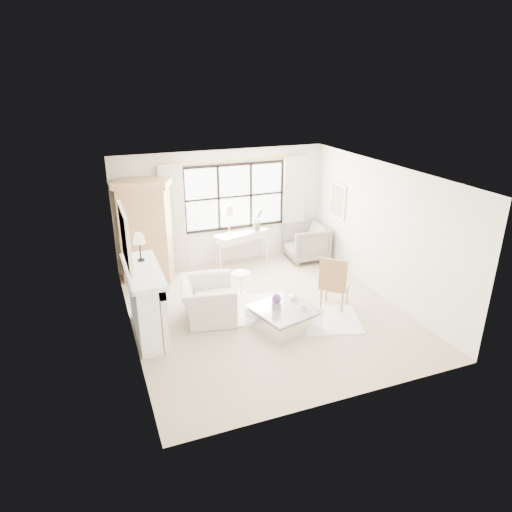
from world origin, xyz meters
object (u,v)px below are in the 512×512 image
object	(u,v)px
coffee_table	(283,318)
armoire	(146,231)
club_armchair	(208,300)
console_table	(242,248)

from	to	relation	value
coffee_table	armoire	bearing A→B (deg)	107.85
armoire	club_armchair	size ratio (longest dim) A/B	1.99
console_table	coffee_table	size ratio (longest dim) A/B	1.12
club_armchair	console_table	bearing A→B (deg)	-22.00
club_armchair	coffee_table	bearing A→B (deg)	-113.44
console_table	coffee_table	distance (m)	3.09
console_table	club_armchair	xyz separation A→B (m)	(-1.46, -2.25, -0.04)
armoire	console_table	xyz separation A→B (m)	(2.21, 0.10, -0.74)
club_armchair	armoire	bearing A→B (deg)	30.05
club_armchair	coffee_table	size ratio (longest dim) A/B	0.92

